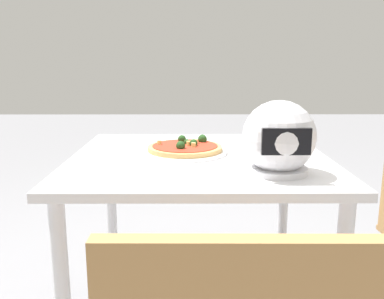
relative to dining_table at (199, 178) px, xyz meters
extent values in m
cube|color=white|center=(0.00, 0.00, 0.08)|extent=(0.99, 0.95, 0.03)
cylinder|color=white|center=(-0.44, -0.41, -0.30)|extent=(0.05, 0.05, 0.72)
cylinder|color=white|center=(0.44, -0.41, -0.30)|extent=(0.05, 0.05, 0.72)
cylinder|color=white|center=(0.06, -0.04, 0.10)|extent=(0.34, 0.34, 0.01)
cylinder|color=tan|center=(0.06, -0.04, 0.11)|extent=(0.30, 0.30, 0.02)
cylinder|color=red|center=(0.06, -0.04, 0.12)|extent=(0.26, 0.26, 0.00)
sphere|color=#234C1E|center=(0.05, -0.07, 0.13)|extent=(0.02, 0.02, 0.02)
sphere|color=#234C1E|center=(0.07, 0.02, 0.13)|extent=(0.04, 0.04, 0.04)
sphere|color=#234C1E|center=(-0.02, -0.12, 0.14)|extent=(0.04, 0.04, 0.04)
sphere|color=#234C1E|center=(0.02, -0.04, 0.13)|extent=(0.03, 0.03, 0.03)
sphere|color=#234C1E|center=(0.07, -0.12, 0.13)|extent=(0.03, 0.03, 0.03)
cylinder|color=#E0D172|center=(0.02, -0.01, 0.13)|extent=(0.03, 0.03, 0.02)
cylinder|color=#E0D172|center=(0.04, -0.04, 0.13)|extent=(0.03, 0.03, 0.02)
cylinder|color=#E0D172|center=(0.01, -0.08, 0.13)|extent=(0.02, 0.02, 0.02)
cylinder|color=#E0D172|center=(0.16, -0.07, 0.13)|extent=(0.02, 0.02, 0.02)
sphere|color=silver|center=(-0.26, 0.25, 0.21)|extent=(0.24, 0.24, 0.24)
cylinder|color=silver|center=(-0.26, 0.25, 0.10)|extent=(0.20, 0.20, 0.02)
cube|color=black|center=(-0.26, 0.36, 0.22)|extent=(0.15, 0.02, 0.08)
cylinder|color=#B7844C|center=(-0.77, 0.01, -0.44)|extent=(0.04, 0.04, 0.43)
camera|label=1|loc=(0.04, 1.60, 0.46)|focal=39.03mm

